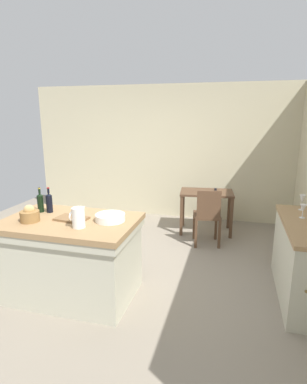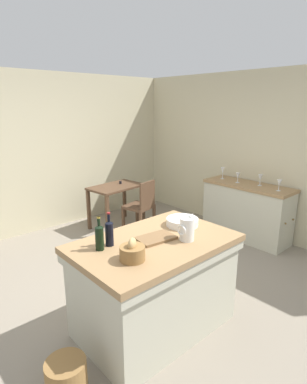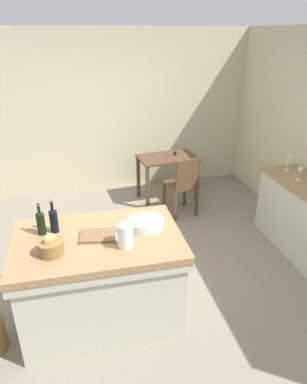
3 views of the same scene
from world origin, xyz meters
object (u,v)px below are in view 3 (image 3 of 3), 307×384
object	(u,v)px
bread_basket	(51,246)
cutting_board	(100,235)
wash_bowl	(146,223)
wooden_chair	(183,184)
island_table	(101,276)
side_cabinet	(303,218)
wine_bottle_amber	(41,222)
writing_desk	(167,164)
wine_glass_right	(289,161)
pitcher	(125,235)
wine_glass_middle	(300,172)
wine_bottle_dark	(54,220)

from	to	relation	value
bread_basket	cutting_board	bearing A→B (deg)	22.47
wash_bowl	bread_basket	world-z (taller)	bread_basket
bread_basket	wooden_chair	bearing A→B (deg)	48.55
island_table	wash_bowl	world-z (taller)	wash_bowl
wooden_chair	bread_basket	bearing A→B (deg)	-131.45
wooden_chair	side_cabinet	bearing A→B (deg)	-45.57
wooden_chair	cutting_board	distance (m)	2.26
cutting_board	wine_bottle_amber	size ratio (longest dim) A/B	1.16
writing_desk	wine_glass_right	xyz separation A→B (m)	(1.26, -1.29, 0.40)
wooden_chair	wine_bottle_amber	bearing A→B (deg)	-138.11
wooden_chair	bread_basket	world-z (taller)	bread_basket
writing_desk	wine_bottle_amber	distance (m)	2.85
island_table	cutting_board	distance (m)	0.43
pitcher	cutting_board	size ratio (longest dim) A/B	0.74
wooden_chair	pitcher	world-z (taller)	pitcher
wine_glass_middle	writing_desk	bearing A→B (deg)	126.92
writing_desk	wooden_chair	distance (m)	0.60
wine_bottle_amber	wine_glass_right	distance (m)	3.14
cutting_board	wine_glass_middle	distance (m)	2.58
wooden_chair	wine_bottle_dark	world-z (taller)	wine_bottle_dark
wooden_chair	wine_bottle_dark	bearing A→B (deg)	-136.59
cutting_board	wine_bottle_dark	bearing A→B (deg)	155.31
wine_glass_middle	wine_glass_right	xyz separation A→B (m)	(0.05, 0.33, 0.02)
wine_bottle_dark	side_cabinet	bearing A→B (deg)	8.19
cutting_board	wine_glass_middle	size ratio (longest dim) A/B	2.16
writing_desk	wine_bottle_dark	distance (m)	2.77
island_table	side_cabinet	size ratio (longest dim) A/B	1.04
wooden_chair	wine_glass_middle	bearing A→B (deg)	-41.94
pitcher	bread_basket	xyz separation A→B (m)	(-0.60, 0.03, -0.04)
pitcher	wine_glass_middle	bearing A→B (deg)	23.07
side_cabinet	wine_glass_right	distance (m)	0.76
writing_desk	bread_basket	distance (m)	3.05
bread_basket	wine_glass_right	world-z (taller)	bread_basket
wooden_chair	wine_bottle_dark	distance (m)	2.41
wooden_chair	cutting_board	world-z (taller)	cutting_board
side_cabinet	wash_bowl	bearing A→B (deg)	-165.97
island_table	pitcher	distance (m)	0.60
pitcher	wash_bowl	world-z (taller)	pitcher
pitcher	island_table	bearing A→B (deg)	138.86
bread_basket	wine_glass_middle	bearing A→B (deg)	18.06
wooden_chair	pitcher	bearing A→B (deg)	-119.65
island_table	pitcher	xyz separation A→B (m)	(0.22, -0.19, 0.52)
island_table	bread_basket	size ratio (longest dim) A/B	7.22
wine_glass_right	bread_basket	bearing A→B (deg)	-156.62
wooden_chair	cutting_board	size ratio (longest dim) A/B	2.69
side_cabinet	wine_bottle_dark	xyz separation A→B (m)	(-2.88, -0.41, 0.58)
wine_bottle_dark	wine_glass_right	xyz separation A→B (m)	(2.89, 0.92, -0.01)
cutting_board	pitcher	bearing A→B (deg)	-45.62
island_table	wine_bottle_amber	distance (m)	0.73
pitcher	wash_bowl	xyz separation A→B (m)	(0.23, 0.27, -0.07)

